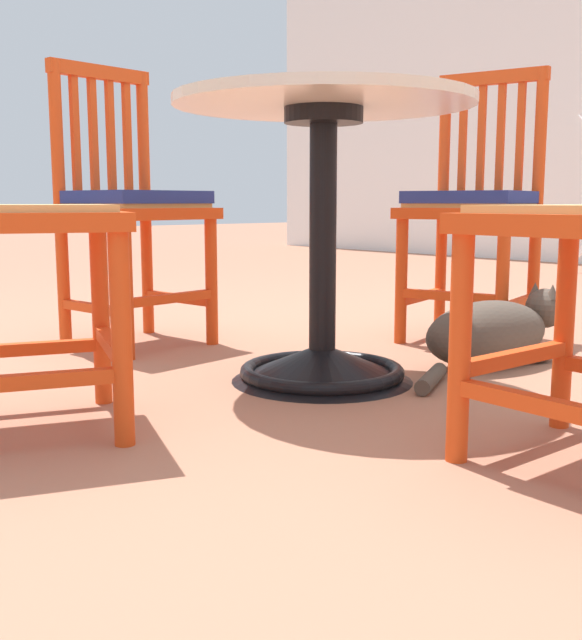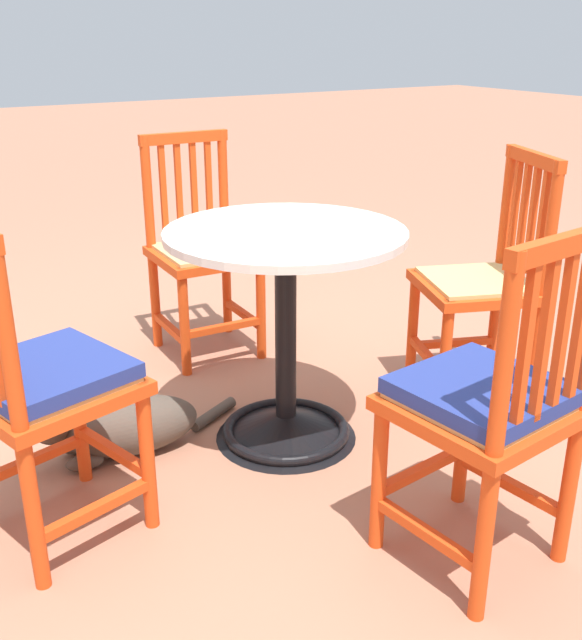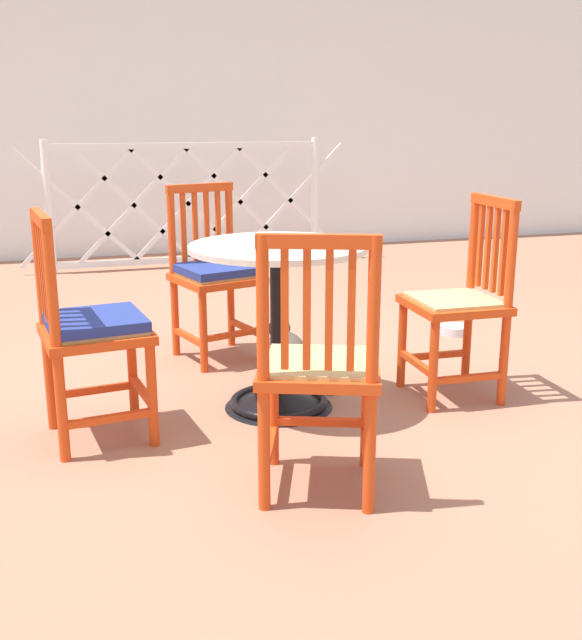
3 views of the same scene
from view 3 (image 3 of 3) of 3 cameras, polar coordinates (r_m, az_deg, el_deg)
The scene contains 10 objects.
ground_plane at distance 3.48m, azimuth 0.06°, elevation -6.06°, with size 24.00×24.00×0.00m, color #A36B51.
building_wall_backdrop at distance 7.33m, azimuth -9.86°, elevation 15.93°, with size 10.00×0.20×2.80m, color white.
lattice_fence_panel at distance 6.59m, azimuth -7.71°, elevation 8.65°, with size 2.79×0.06×1.08m.
cafe_table at distance 3.32m, azimuth -0.95°, elevation -1.94°, with size 0.76×0.76×0.73m.
orange_chair_facing_out at distance 3.51m, azimuth 12.53°, elevation 1.19°, with size 0.41×0.41×0.91m.
orange_chair_at_corner at distance 4.01m, azimuth -5.71°, elevation 3.35°, with size 0.49×0.49×0.91m.
orange_chair_tucked_in at distance 3.05m, azimuth -14.83°, elevation -0.77°, with size 0.45×0.45×0.91m.
orange_chair_by_planter at distance 2.53m, azimuth 2.08°, elevation -3.84°, with size 0.52×0.52×0.91m.
tabby_cat at distance 3.90m, azimuth -0.41°, elevation -2.25°, with size 0.26×0.74×0.23m.
pet_water_bowl at distance 4.63m, azimuth 12.12°, elevation -0.72°, with size 0.17×0.17×0.05m, color silver.
Camera 3 is at (-0.95, -3.11, 1.25)m, focal length 42.71 mm.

